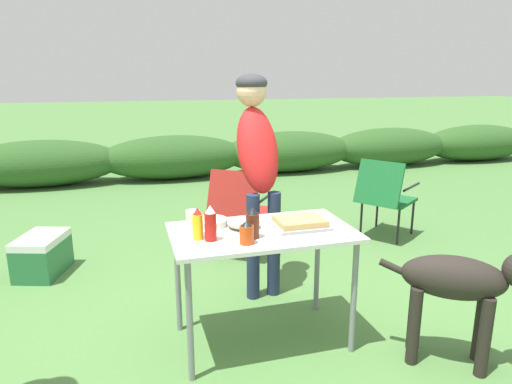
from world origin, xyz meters
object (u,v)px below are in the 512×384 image
(paper_cup_stack, at_px, (193,223))
(camp_chair_green_behind_table, at_px, (240,207))
(camp_chair_near_hedge, at_px, (385,194))
(folding_table, at_px, (262,242))
(bbq_sauce_bottle, at_px, (253,223))
(dog, at_px, (463,285))
(ketchup_bottle, at_px, (210,224))
(hot_sauce_bottle, at_px, (247,233))
(cooler_box, at_px, (42,255))
(plate_stack, at_px, (211,222))
(standing_person_in_navy_coat, at_px, (257,154))
(food_tray, at_px, (300,223))
(mustard_bottle, at_px, (198,224))
(mixing_bowl, at_px, (244,223))

(paper_cup_stack, bearing_deg, camp_chair_green_behind_table, 65.87)
(paper_cup_stack, bearing_deg, camp_chair_near_hedge, 33.71)
(folding_table, bearing_deg, bbq_sauce_bottle, -130.37)
(camp_chair_near_hedge, bearing_deg, dog, -55.70)
(ketchup_bottle, relative_size, bbq_sauce_bottle, 1.13)
(paper_cup_stack, bearing_deg, hot_sauce_bottle, -39.26)
(paper_cup_stack, relative_size, cooler_box, 0.27)
(dog, bearing_deg, cooler_box, -93.97)
(plate_stack, bearing_deg, folding_table, -32.47)
(standing_person_in_navy_coat, bearing_deg, hot_sauce_bottle, -115.19)
(paper_cup_stack, relative_size, dog, 0.20)
(food_tray, height_order, paper_cup_stack, paper_cup_stack)
(food_tray, bearing_deg, paper_cup_stack, 177.55)
(paper_cup_stack, height_order, mustard_bottle, mustard_bottle)
(ketchup_bottle, height_order, camp_chair_near_hedge, ketchup_bottle)
(folding_table, height_order, mixing_bowl, mixing_bowl)
(hot_sauce_bottle, bearing_deg, camp_chair_near_hedge, 41.09)
(dog, bearing_deg, food_tray, -90.00)
(paper_cup_stack, relative_size, standing_person_in_navy_coat, 0.09)
(ketchup_bottle, relative_size, dog, 0.27)
(folding_table, relative_size, food_tray, 3.36)
(food_tray, xyz_separation_m, camp_chair_green_behind_table, (-0.02, 1.44, -0.30))
(bbq_sauce_bottle, relative_size, cooler_box, 0.33)
(cooler_box, bearing_deg, paper_cup_stack, -125.32)
(hot_sauce_bottle, distance_m, mustard_bottle, 0.29)
(camp_chair_near_hedge, bearing_deg, camp_chair_green_behind_table, -124.22)
(paper_cup_stack, distance_m, hot_sauce_bottle, 0.34)
(mixing_bowl, relative_size, cooler_box, 0.37)
(standing_person_in_navy_coat, xyz_separation_m, camp_chair_green_behind_table, (0.04, 0.73, -0.61))
(dog, bearing_deg, ketchup_bottle, -73.91)
(ketchup_bottle, height_order, hot_sauce_bottle, ketchup_bottle)
(paper_cup_stack, relative_size, ketchup_bottle, 0.73)
(folding_table, bearing_deg, camp_chair_green_behind_table, 81.26)
(hot_sauce_bottle, bearing_deg, dog, -16.87)
(hot_sauce_bottle, bearing_deg, mixing_bowl, 78.70)
(mustard_bottle, height_order, camp_chair_near_hedge, mustard_bottle)
(ketchup_bottle, relative_size, hot_sauce_bottle, 1.56)
(food_tray, relative_size, plate_stack, 1.62)
(hot_sauce_bottle, height_order, camp_chair_near_hedge, hot_sauce_bottle)
(plate_stack, distance_m, ketchup_bottle, 0.28)
(hot_sauce_bottle, xyz_separation_m, camp_chair_near_hedge, (1.91, 1.67, -0.34))
(plate_stack, bearing_deg, camp_chair_green_behind_table, 68.41)
(paper_cup_stack, relative_size, hot_sauce_bottle, 1.14)
(camp_chair_green_behind_table, bearing_deg, paper_cup_stack, -77.61)
(plate_stack, bearing_deg, ketchup_bottle, -101.17)
(camp_chair_green_behind_table, bearing_deg, bbq_sauce_bottle, -64.92)
(camp_chair_green_behind_table, height_order, camp_chair_near_hedge, same)
(folding_table, height_order, food_tray, food_tray)
(mixing_bowl, bearing_deg, hot_sauce_bottle, -101.30)
(ketchup_bottle, relative_size, standing_person_in_navy_coat, 0.12)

